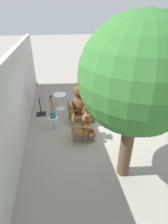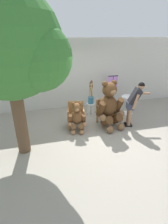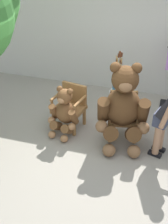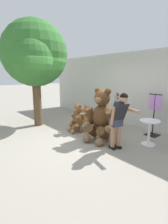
{
  "view_description": "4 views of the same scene",
  "coord_description": "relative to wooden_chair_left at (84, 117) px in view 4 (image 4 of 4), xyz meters",
  "views": [
    {
      "loc": [
        -5.28,
        1.11,
        3.84
      ],
      "look_at": [
        -0.1,
        0.27,
        0.78
      ],
      "focal_mm": 28.0,
      "sensor_mm": 36.0,
      "label": 1
    },
    {
      "loc": [
        -1.59,
        -4.68,
        2.91
      ],
      "look_at": [
        -0.35,
        0.13,
        0.69
      ],
      "focal_mm": 28.0,
      "sensor_mm": 36.0,
      "label": 2
    },
    {
      "loc": [
        1.24,
        -4.4,
        3.66
      ],
      "look_at": [
        -0.07,
        -0.07,
        0.76
      ],
      "focal_mm": 50.0,
      "sensor_mm": 36.0,
      "label": 3
    },
    {
      "loc": [
        4.1,
        -3.35,
        1.97
      ],
      "look_at": [
        -0.3,
        0.33,
        0.73
      ],
      "focal_mm": 28.0,
      "sensor_mm": 36.0,
      "label": 4
    }
  ],
  "objects": [
    {
      "name": "ground_plane",
      "position": [
        0.53,
        -0.53,
        -0.46
      ],
      "size": [
        60.0,
        60.0,
        0.0
      ],
      "primitive_type": "plane",
      "color": "gray"
    },
    {
      "name": "back_wall",
      "position": [
        0.53,
        1.87,
        0.94
      ],
      "size": [
        10.0,
        0.16,
        2.8
      ],
      "primitive_type": "cube",
      "color": "beige",
      "rests_on": "ground"
    },
    {
      "name": "wooden_chair_left",
      "position": [
        0.0,
        0.0,
        0.0
      ],
      "size": [
        0.65,
        0.62,
        0.86
      ],
      "color": "olive",
      "rests_on": "ground"
    },
    {
      "name": "wooden_chair_right",
      "position": [
        1.05,
        -0.0,
        0.0
      ],
      "size": [
        0.66,
        0.63,
        0.86
      ],
      "color": "olive",
      "rests_on": "ground"
    },
    {
      "name": "teddy_bear_large",
      "position": [
        1.08,
        -0.26,
        0.31
      ],
      "size": [
        0.99,
        0.99,
        1.59
      ],
      "color": "#4C3019",
      "rests_on": "ground"
    },
    {
      "name": "teddy_bear_small",
      "position": [
        -0.02,
        -0.29,
        0.02
      ],
      "size": [
        0.61,
        0.61,
        0.99
      ],
      "color": "brown",
      "rests_on": "ground"
    },
    {
      "name": "person_visitor",
      "position": [
        1.87,
        -0.42,
        0.45
      ],
      "size": [
        0.84,
        0.48,
        1.53
      ],
      "color": "black",
      "rests_on": "ground"
    },
    {
      "name": "white_stool",
      "position": [
        0.77,
        0.83,
        -0.11
      ],
      "size": [
        0.34,
        0.34,
        0.46
      ],
      "color": "white",
      "rests_on": "ground"
    },
    {
      "name": "brush_bucket",
      "position": [
        0.77,
        0.83,
        0.21
      ],
      "size": [
        0.22,
        0.22,
        0.9
      ],
      "color": "teal",
      "rests_on": "white_stool"
    },
    {
      "name": "round_side_table",
      "position": [
        2.21,
        0.52,
        -0.01
      ],
      "size": [
        0.56,
        0.56,
        0.72
      ],
      "color": "white",
      "rests_on": "ground"
    },
    {
      "name": "patio_tree",
      "position": [
        -1.54,
        -1.06,
        2.19
      ],
      "size": [
        2.51,
        2.39,
        3.91
      ],
      "color": "brown",
      "rests_on": "ground"
    },
    {
      "name": "clothing_display_stand",
      "position": [
        1.87,
        1.36,
        0.26
      ],
      "size": [
        0.44,
        0.4,
        1.36
      ],
      "color": "black",
      "rests_on": "ground"
    }
  ]
}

